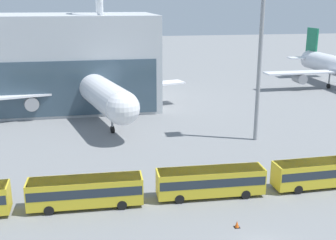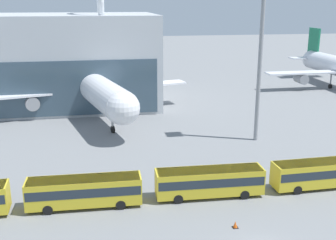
# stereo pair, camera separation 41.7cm
# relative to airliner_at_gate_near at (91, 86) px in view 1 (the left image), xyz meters

# --- Properties ---
(airliner_at_gate_near) EXTENTS (37.57, 39.99, 15.07)m
(airliner_at_gate_near) POSITION_rel_airliner_at_gate_near_xyz_m (0.00, 0.00, 0.00)
(airliner_at_gate_near) COLOR white
(airliner_at_gate_near) RESTS_ON ground_plane
(shuttle_bus_1) EXTENTS (11.57, 2.85, 3.11)m
(shuttle_bus_1) POSITION_rel_airliner_at_gate_near_xyz_m (-0.89, -37.01, -3.50)
(shuttle_bus_1) COLOR gold
(shuttle_bus_1) RESTS_ON ground_plane
(shuttle_bus_2) EXTENTS (11.59, 2.93, 3.11)m
(shuttle_bus_2) POSITION_rel_airliner_at_gate_near_xyz_m (12.22, -36.95, -3.50)
(shuttle_bus_2) COLOR gold
(shuttle_bus_2) RESTS_ON ground_plane
(shuttle_bus_3) EXTENTS (11.58, 2.86, 3.11)m
(shuttle_bus_3) POSITION_rel_airliner_at_gate_near_xyz_m (25.34, -36.87, -3.50)
(shuttle_bus_3) COLOR gold
(shuttle_bus_3) RESTS_ON ground_plane
(floodlight_mast) EXTENTS (2.34, 2.34, 24.49)m
(floodlight_mast) POSITION_rel_airliner_at_gate_near_xyz_m (24.20, -19.66, 9.93)
(floodlight_mast) COLOR gray
(floodlight_mast) RESTS_ON ground_plane
(traffic_cone_1) EXTENTS (0.53, 0.53, 0.65)m
(traffic_cone_1) POSITION_rel_airliner_at_gate_near_xyz_m (12.89, -43.65, -5.02)
(traffic_cone_1) COLOR black
(traffic_cone_1) RESTS_ON ground_plane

